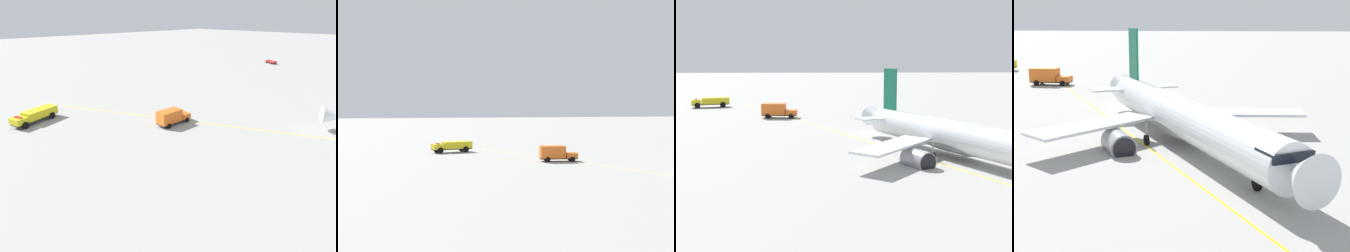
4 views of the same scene
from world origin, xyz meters
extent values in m
cube|color=#232326|center=(-47.67, 63.95, 0.80)|extent=(9.63, 5.01, 0.20)
cube|color=yellow|center=(-50.99, 62.95, 1.50)|extent=(3.12, 3.42, 1.20)
cube|color=black|center=(-52.04, 62.63, 1.68)|extent=(0.77, 2.31, 0.67)
cube|color=yellow|center=(-46.43, 64.32, 1.70)|extent=(7.26, 4.67, 1.60)
cube|color=red|center=(-50.99, 62.95, 2.20)|extent=(1.15, 2.08, 0.16)
cylinder|color=black|center=(-50.39, 61.64, 0.70)|extent=(1.42, 0.67, 1.40)
cylinder|color=black|center=(-51.21, 64.37, 0.70)|extent=(1.42, 0.67, 1.40)
cylinder|color=black|center=(-44.41, 63.44, 0.70)|extent=(1.42, 0.67, 1.40)
cylinder|color=black|center=(-45.23, 66.17, 0.70)|extent=(1.42, 0.67, 1.40)
cube|color=#232326|center=(-27.94, 43.05, 0.60)|extent=(7.51, 2.68, 0.20)
cube|color=orange|center=(-25.37, 42.87, 1.20)|extent=(2.38, 2.71, 1.00)
cube|color=black|center=(-24.36, 42.80, 1.35)|extent=(0.23, 2.15, 0.56)
cube|color=orange|center=(-29.15, 43.13, 1.90)|extent=(5.13, 2.90, 2.40)
cylinder|color=black|center=(-25.28, 44.15, 0.50)|extent=(1.02, 0.35, 1.00)
cylinder|color=black|center=(-25.45, 41.59, 0.50)|extent=(1.02, 0.35, 1.00)
cylinder|color=black|center=(-30.21, 44.49, 0.50)|extent=(1.02, 0.35, 1.00)
cylinder|color=black|center=(-30.38, 41.93, 0.50)|extent=(1.02, 0.35, 1.00)
camera|label=1|loc=(-63.40, 9.23, 20.42)|focal=27.59mm
camera|label=2|loc=(-55.34, -51.90, 12.03)|focal=53.19mm
camera|label=3|loc=(-18.15, -54.91, 13.24)|focal=49.17mm
camera|label=4|loc=(2.37, -48.00, 13.32)|focal=54.36mm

